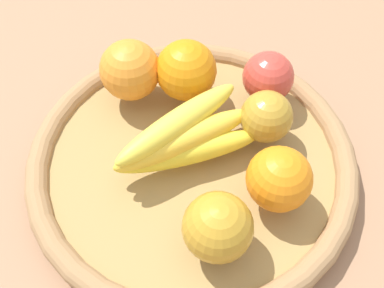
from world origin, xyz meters
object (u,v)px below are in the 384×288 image
apple_2 (266,117)px  apple_0 (268,77)px  banana_bunch (183,137)px  apple_1 (218,227)px  orange_2 (189,70)px  orange_0 (279,179)px  orange_1 (130,70)px

apple_2 → apple_0: (-0.06, 0.01, 0.00)m
banana_bunch → apple_2: 0.11m
apple_1 → orange_2: bearing=-176.3°
apple_1 → apple_0: bearing=157.3°
banana_bunch → apple_2: bearing=102.5°
orange_2 → apple_1: orange_2 is taller
apple_0 → apple_1: bearing=-22.7°
orange_0 → apple_0: orange_0 is taller
banana_bunch → apple_1: size_ratio=2.45×
banana_bunch → apple_1: bearing=12.9°
banana_bunch → orange_1: 0.12m
orange_0 → apple_2: 0.09m
banana_bunch → apple_2: (-0.02, 0.10, 0.00)m
orange_0 → orange_1: (-0.18, -0.16, 0.00)m
banana_bunch → orange_0: (0.07, 0.10, 0.01)m
orange_2 → orange_1: 0.08m
apple_2 → apple_0: apple_0 is taller
apple_1 → apple_0: (-0.21, 0.09, -0.00)m
apple_1 → orange_0: bearing=126.0°
orange_2 → apple_2: (0.08, 0.09, -0.01)m
orange_2 → apple_0: (0.01, 0.10, -0.01)m
banana_bunch → apple_1: 0.13m
orange_2 → apple_1: bearing=3.7°
orange_0 → apple_1: bearing=-54.0°
orange_1 → orange_2: bearing=85.5°
banana_bunch → apple_1: apple_1 is taller
banana_bunch → orange_0: bearing=55.7°
apple_2 → orange_2: bearing=-131.1°
orange_0 → apple_1: 0.09m
orange_2 → apple_2: bearing=48.9°
orange_2 → orange_0: 0.19m
apple_1 → apple_0: apple_1 is taller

